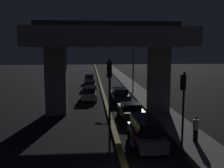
% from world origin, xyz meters
% --- Properties ---
extents(median_divider, '(0.38, 126.00, 0.30)m').
position_xyz_m(median_divider, '(0.00, 35.00, 0.15)').
color(median_divider, olive).
rests_on(median_divider, ground_plane).
extents(sidewalk_right, '(2.76, 126.00, 0.15)m').
position_xyz_m(sidewalk_right, '(5.37, 28.00, 0.08)').
color(sidewalk_right, slate).
rests_on(sidewalk_right, ground_plane).
extents(elevated_overpass, '(14.45, 10.43, 9.08)m').
position_xyz_m(elevated_overpass, '(0.00, 14.90, 6.78)').
color(elevated_overpass, gray).
rests_on(elevated_overpass, ground_plane).
extents(traffic_light_left_of_median, '(0.30, 0.49, 5.78)m').
position_xyz_m(traffic_light_left_of_median, '(-0.59, 5.05, 3.92)').
color(traffic_light_left_of_median, black).
rests_on(traffic_light_left_of_median, ground_plane).
extents(traffic_light_right_of_median, '(0.30, 0.49, 4.95)m').
position_xyz_m(traffic_light_right_of_median, '(4.09, 5.06, 3.37)').
color(traffic_light_right_of_median, black).
rests_on(traffic_light_right_of_median, ground_plane).
extents(street_lamp, '(2.58, 0.32, 7.13)m').
position_xyz_m(street_lamp, '(4.13, 27.26, 4.30)').
color(street_lamp, '#2D2D30').
rests_on(street_lamp, ground_plane).
extents(car_grey_lead, '(1.93, 4.61, 1.89)m').
position_xyz_m(car_grey_lead, '(1.82, 5.49, 0.99)').
color(car_grey_lead, '#515459').
rests_on(car_grey_lead, ground_plane).
extents(car_dark_green_second, '(2.20, 4.28, 1.47)m').
position_xyz_m(car_dark_green_second, '(1.91, 12.48, 0.76)').
color(car_dark_green_second, black).
rests_on(car_dark_green_second, ground_plane).
extents(car_dark_blue_third, '(2.04, 4.61, 1.65)m').
position_xyz_m(car_dark_blue_third, '(1.83, 20.53, 0.87)').
color(car_dark_blue_third, '#141938').
rests_on(car_dark_blue_third, ground_plane).
extents(car_silver_lead_oncoming, '(1.93, 4.38, 1.67)m').
position_xyz_m(car_silver_lead_oncoming, '(-1.96, 21.75, 0.87)').
color(car_silver_lead_oncoming, gray).
rests_on(car_silver_lead_oncoming, ground_plane).
extents(car_dark_red_second_oncoming, '(2.01, 4.15, 1.54)m').
position_xyz_m(car_dark_red_second_oncoming, '(-1.89, 30.09, 0.78)').
color(car_dark_red_second_oncoming, '#591414').
rests_on(car_dark_red_second_oncoming, ground_plane).
extents(car_silver_third_oncoming, '(2.01, 4.07, 1.61)m').
position_xyz_m(car_silver_third_oncoming, '(-1.92, 38.15, 0.85)').
color(car_silver_third_oncoming, gray).
rests_on(car_silver_third_oncoming, ground_plane).
extents(motorcycle_blue_filtering_near, '(0.34, 1.97, 1.37)m').
position_xyz_m(motorcycle_blue_filtering_near, '(0.90, 4.68, 0.58)').
color(motorcycle_blue_filtering_near, black).
rests_on(motorcycle_blue_filtering_near, ground_plane).
extents(pedestrian_on_sidewalk, '(0.39, 0.39, 1.74)m').
position_xyz_m(pedestrian_on_sidewalk, '(5.30, 5.73, 1.02)').
color(pedestrian_on_sidewalk, black).
rests_on(pedestrian_on_sidewalk, sidewalk_right).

